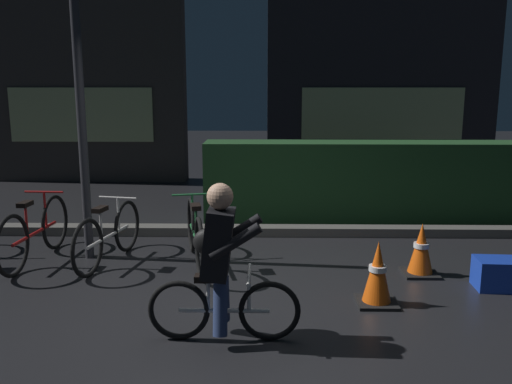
% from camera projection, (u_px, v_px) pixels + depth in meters
% --- Properties ---
extents(ground_plane, '(40.00, 40.00, 0.00)m').
position_uv_depth(ground_plane, '(233.00, 298.00, 4.98)').
color(ground_plane, black).
extents(sidewalk_curb, '(12.00, 0.24, 0.12)m').
position_uv_depth(sidewalk_curb, '(243.00, 230.00, 7.13)').
color(sidewalk_curb, '#56544F').
rests_on(sidewalk_curb, ground).
extents(hedge_row, '(4.80, 0.70, 1.16)m').
position_uv_depth(hedge_row, '(367.00, 181.00, 7.88)').
color(hedge_row, '#214723').
rests_on(hedge_row, ground).
extents(storefront_left, '(4.21, 0.54, 4.43)m').
position_uv_depth(storefront_left, '(83.00, 75.00, 11.00)').
color(storefront_left, '#383330').
rests_on(storefront_left, ground).
extents(storefront_right, '(4.95, 0.54, 5.08)m').
position_uv_depth(storefront_right, '(382.00, 60.00, 11.51)').
color(storefront_right, '#262328').
rests_on(storefront_right, ground).
extents(street_post, '(0.10, 0.10, 2.86)m').
position_uv_depth(street_post, '(82.00, 134.00, 5.92)').
color(street_post, '#2D2D33').
rests_on(street_post, ground).
extents(parked_bike_left_mid, '(0.46, 1.66, 0.76)m').
position_uv_depth(parked_bike_left_mid, '(35.00, 232.00, 5.99)').
color(parked_bike_left_mid, black).
rests_on(parked_bike_left_mid, ground).
extents(parked_bike_center_left, '(0.46, 1.52, 0.71)m').
position_uv_depth(parked_bike_center_left, '(109.00, 235.00, 5.93)').
color(parked_bike_center_left, black).
rests_on(parked_bike_center_left, ground).
extents(parked_bike_center_right, '(0.49, 1.61, 0.75)m').
position_uv_depth(parked_bike_center_right, '(195.00, 235.00, 5.89)').
color(parked_bike_center_right, black).
rests_on(parked_bike_center_right, ground).
extents(traffic_cone_near, '(0.36, 0.36, 0.59)m').
position_uv_depth(traffic_cone_near, '(377.00, 274.00, 4.81)').
color(traffic_cone_near, black).
rests_on(traffic_cone_near, ground).
extents(traffic_cone_far, '(0.36, 0.36, 0.56)m').
position_uv_depth(traffic_cone_far, '(421.00, 250.00, 5.57)').
color(traffic_cone_far, black).
rests_on(traffic_cone_far, ground).
extents(blue_crate, '(0.46, 0.34, 0.30)m').
position_uv_depth(blue_crate, '(499.00, 274.00, 5.20)').
color(blue_crate, '#193DB7').
rests_on(blue_crate, ground).
extents(cyclist, '(1.19, 0.51, 1.25)m').
position_uv_depth(cyclist, '(220.00, 262.00, 4.07)').
color(cyclist, black).
rests_on(cyclist, ground).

